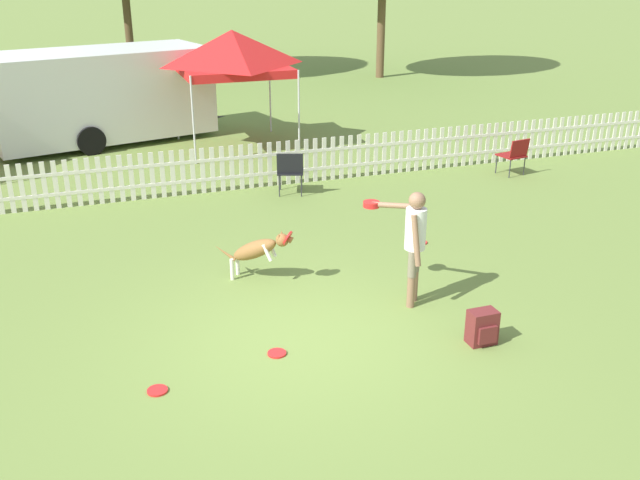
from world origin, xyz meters
The scene contains 12 objects.
ground_plane centered at (0.00, 0.00, 0.00)m, with size 240.00×240.00×0.00m, color olive.
handler_person centered at (1.74, 0.47, 1.01)m, with size 0.69×1.02×1.61m.
leaping_dog centered at (-0.03, 1.86, 0.50)m, with size 1.06×0.88×0.84m.
frisbee_near_handler centered at (2.89, 2.38, 0.01)m, with size 0.23×0.23×0.02m.
frisbee_near_dog centered at (-0.36, -0.23, 0.01)m, with size 0.23×0.23×0.02m.
frisbee_midfield centered at (-1.83, -0.55, 0.01)m, with size 0.23×0.23×0.02m.
backpack_on_grass centered at (2.09, -0.82, 0.22)m, with size 0.35×0.27×0.44m.
picket_fence centered at (0.00, 6.24, 0.47)m, with size 21.94×0.04×0.93m.
folding_chair_blue_left centered at (1.61, 5.56, 0.53)m, with size 0.66×0.67×0.89m.
folding_chair_center centered at (6.56, 5.23, 0.49)m, with size 0.57×0.59×0.82m.
canopy_tent_secondary centered at (1.48, 9.68, 2.30)m, with size 2.54×2.54×2.81m.
equipment_trailer centered at (-1.58, 11.32, 1.21)m, with size 6.24×3.47×2.29m.
Camera 1 is at (-2.36, -7.41, 4.48)m, focal length 40.00 mm.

